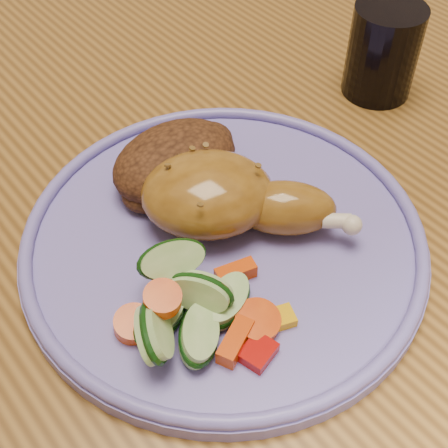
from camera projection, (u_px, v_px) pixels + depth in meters
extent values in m
cube|color=brown|center=(210.00, 155.00, 0.57)|extent=(0.90, 1.40, 0.04)
cube|color=brown|center=(171.00, 53.00, 1.34)|extent=(0.06, 0.06, 0.71)
cube|color=#4C2D16|center=(16.00, 118.00, 1.08)|extent=(0.42, 0.42, 0.04)
cylinder|color=#4C2D16|center=(1.00, 314.00, 1.08)|extent=(0.04, 0.04, 0.41)
cylinder|color=#4C2D16|center=(170.00, 217.00, 1.23)|extent=(0.04, 0.04, 0.41)
cylinder|color=#4C2D16|center=(77.00, 126.00, 1.41)|extent=(0.04, 0.04, 0.41)
cylinder|color=#6E64B8|center=(224.00, 243.00, 0.46)|extent=(0.30, 0.30, 0.01)
torus|color=#6E64B8|center=(224.00, 233.00, 0.46)|extent=(0.30, 0.30, 0.01)
ellipsoid|color=#8C5E1D|center=(207.00, 194.00, 0.45)|extent=(0.13, 0.12, 0.05)
ellipsoid|color=#8C5E1D|center=(285.00, 208.00, 0.45)|extent=(0.08, 0.08, 0.04)
sphere|color=beige|center=(352.00, 225.00, 0.44)|extent=(0.01, 0.01, 0.01)
ellipsoid|color=#492712|center=(175.00, 161.00, 0.49)|extent=(0.10, 0.08, 0.05)
ellipsoid|color=#492712|center=(203.00, 144.00, 0.51)|extent=(0.05, 0.04, 0.03)
ellipsoid|color=#492712|center=(149.00, 192.00, 0.48)|extent=(0.04, 0.04, 0.02)
cube|color=#A50A05|center=(258.00, 352.00, 0.39)|extent=(0.03, 0.02, 0.01)
cube|color=#E5A507|center=(280.00, 318.00, 0.41)|extent=(0.02, 0.02, 0.01)
cube|color=#E84C07|center=(235.00, 342.00, 0.39)|extent=(0.03, 0.02, 0.01)
cylinder|color=#E84C07|center=(257.00, 322.00, 0.41)|extent=(0.03, 0.03, 0.02)
cylinder|color=#E84C07|center=(162.00, 299.00, 0.39)|extent=(0.02, 0.03, 0.01)
cylinder|color=#E84C07|center=(134.00, 324.00, 0.40)|extent=(0.03, 0.03, 0.02)
cube|color=#E84C07|center=(236.00, 273.00, 0.43)|extent=(0.03, 0.02, 0.01)
cylinder|color=#B1CF86|center=(160.00, 317.00, 0.40)|extent=(0.05, 0.06, 0.02)
cylinder|color=#B1CF86|center=(199.00, 335.00, 0.39)|extent=(0.06, 0.06, 0.02)
cylinder|color=#B1CF86|center=(172.00, 259.00, 0.41)|extent=(0.05, 0.05, 0.04)
cylinder|color=#B1CF86|center=(199.00, 292.00, 0.40)|extent=(0.05, 0.05, 0.04)
cylinder|color=#B1CF86|center=(154.00, 331.00, 0.38)|extent=(0.05, 0.05, 0.04)
cylinder|color=#B1CF86|center=(227.00, 301.00, 0.41)|extent=(0.06, 0.06, 0.02)
cylinder|color=#B1CF86|center=(161.00, 311.00, 0.41)|extent=(0.06, 0.06, 0.02)
cylinder|color=black|center=(383.00, 51.00, 0.57)|extent=(0.06, 0.06, 0.09)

